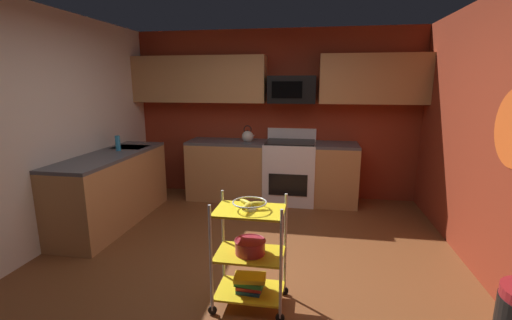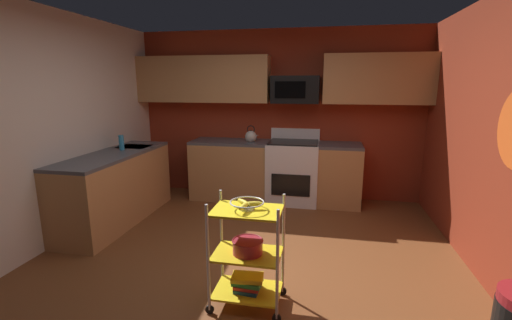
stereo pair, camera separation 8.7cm
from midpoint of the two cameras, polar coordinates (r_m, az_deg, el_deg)
The scene contains 13 objects.
floor at distance 3.64m, azimuth -1.44°, elevation -17.46°, with size 4.40×4.80×0.04m, color brown.
wall_back at distance 5.57m, azimuth 4.03°, elevation 7.35°, with size 4.52×0.06×2.60m, color maroon.
wall_left at distance 4.28m, azimuth -32.22°, elevation 3.93°, with size 0.06×4.80×2.60m, color silver.
counter_run at distance 5.06m, azimuth -6.58°, elevation -2.84°, with size 3.49×2.49×0.92m.
oven_range at distance 5.36m, azimuth 6.51°, elevation -1.83°, with size 0.76×0.65×1.10m.
upper_cabinets at distance 5.36m, azimuth 3.16°, elevation 13.05°, with size 4.40×0.33×0.70m.
microwave at distance 5.30m, azimuth 6.94°, elevation 11.37°, with size 0.70×0.39×0.40m.
rolling_cart at distance 2.90m, azimuth -0.55°, elevation -15.10°, with size 0.61×0.39×0.91m.
fruit_bowl at distance 2.73m, azimuth -0.56°, elevation -7.18°, with size 0.27×0.27×0.07m.
mixing_bowl_large at distance 2.87m, azimuth -0.49°, elevation -13.92°, with size 0.25×0.25×0.11m.
book_stack at distance 3.03m, azimuth -0.53°, elevation -19.42°, with size 0.27×0.19×0.13m.
kettle at distance 5.34m, azimuth -0.37°, elevation 3.89°, with size 0.21×0.18×0.26m.
dish_soap_bottle at distance 4.96m, azimuth -20.70°, elevation 2.68°, with size 0.06×0.06×0.20m, color #2D8CBF.
Camera 2 is at (0.74, -3.06, 1.79)m, focal length 24.44 mm.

